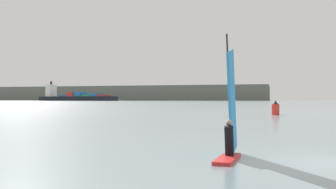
{
  "coord_description": "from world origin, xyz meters",
  "views": [
    {
      "loc": [
        -4.66,
        -13.2,
        2.14
      ],
      "look_at": [
        -6.58,
        14.53,
        2.51
      ],
      "focal_mm": 40.66,
      "sensor_mm": 36.0,
      "label": 1
    }
  ],
  "objects": [
    {
      "name": "ground_plane",
      "position": [
        0.0,
        0.0,
        0.0
      ],
      "size": [
        4000.0,
        4000.0,
        0.0
      ],
      "primitive_type": "plane",
      "color": "gray"
    },
    {
      "name": "windsurfer",
      "position": [
        -3.36,
        0.82,
        1.15
      ],
      "size": [
        1.21,
        3.3,
        4.49
      ],
      "rotation": [
        0.0,
        0.0,
        4.45
      ],
      "color": "red",
      "rests_on": "ground_plane"
    },
    {
      "name": "cargo_ship",
      "position": [
        -228.28,
        686.28,
        7.28
      ],
      "size": [
        165.79,
        88.74,
        37.5
      ],
      "rotation": [
        0.0,
        0.0,
        5.88
      ],
      "color": "black",
      "rests_on": "ground_plane"
    },
    {
      "name": "distant_headland",
      "position": [
        -298.03,
        1128.34,
        17.45
      ],
      "size": [
        1086.86,
        658.96,
        34.9
      ],
      "primitive_type": "cube",
      "rotation": [
        0.0,
        0.0,
        -0.2
      ],
      "color": "#60665B",
      "rests_on": "ground_plane"
    },
    {
      "name": "channel_buoy",
      "position": [
        6.6,
        40.55,
        0.9
      ],
      "size": [
        1.06,
        1.06,
        2.02
      ],
      "color": "red",
      "rests_on": "ground_plane"
    }
  ]
}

